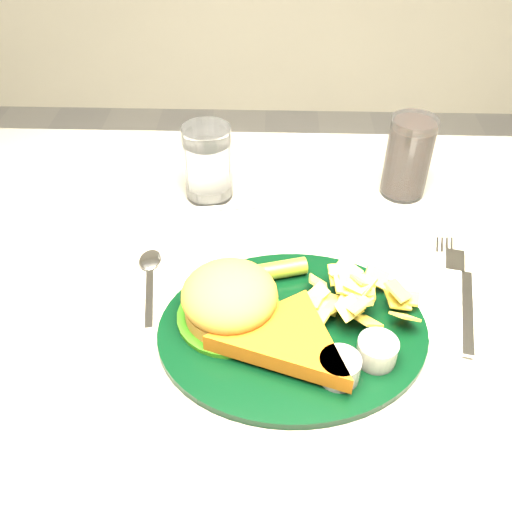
{
  "coord_description": "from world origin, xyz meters",
  "views": [
    {
      "loc": [
        0.04,
        -0.55,
        1.27
      ],
      "look_at": [
        0.02,
        -0.01,
        0.8
      ],
      "focal_mm": 40.0,
      "sensor_mm": 36.0,
      "label": 1
    }
  ],
  "objects_px": {
    "table": "(246,436)",
    "cola_glass": "(408,157)",
    "dinner_plate": "(294,311)",
    "water_glass": "(208,163)",
    "fork_napkin": "(465,305)"
  },
  "relations": [
    {
      "from": "water_glass",
      "to": "cola_glass",
      "type": "distance_m",
      "value": 0.3
    },
    {
      "from": "dinner_plate",
      "to": "water_glass",
      "type": "height_order",
      "value": "water_glass"
    },
    {
      "from": "dinner_plate",
      "to": "cola_glass",
      "type": "distance_m",
      "value": 0.35
    },
    {
      "from": "table",
      "to": "cola_glass",
      "type": "bearing_deg",
      "value": 41.32
    },
    {
      "from": "table",
      "to": "dinner_plate",
      "type": "xyz_separation_m",
      "value": [
        0.06,
        -0.09,
        0.41
      ]
    },
    {
      "from": "dinner_plate",
      "to": "cola_glass",
      "type": "relative_size",
      "value": 2.52
    },
    {
      "from": "table",
      "to": "fork_napkin",
      "type": "relative_size",
      "value": 6.35
    },
    {
      "from": "cola_glass",
      "to": "water_glass",
      "type": "bearing_deg",
      "value": -176.8
    },
    {
      "from": "table",
      "to": "cola_glass",
      "type": "distance_m",
      "value": 0.54
    },
    {
      "from": "water_glass",
      "to": "cola_glass",
      "type": "relative_size",
      "value": 0.92
    },
    {
      "from": "table",
      "to": "dinner_plate",
      "type": "distance_m",
      "value": 0.43
    },
    {
      "from": "dinner_plate",
      "to": "cola_glass",
      "type": "bearing_deg",
      "value": 53.48
    },
    {
      "from": "table",
      "to": "cola_glass",
      "type": "xyz_separation_m",
      "value": [
        0.24,
        0.21,
        0.44
      ]
    },
    {
      "from": "water_glass",
      "to": "fork_napkin",
      "type": "bearing_deg",
      "value": -35.05
    },
    {
      "from": "water_glass",
      "to": "fork_napkin",
      "type": "height_order",
      "value": "water_glass"
    }
  ]
}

